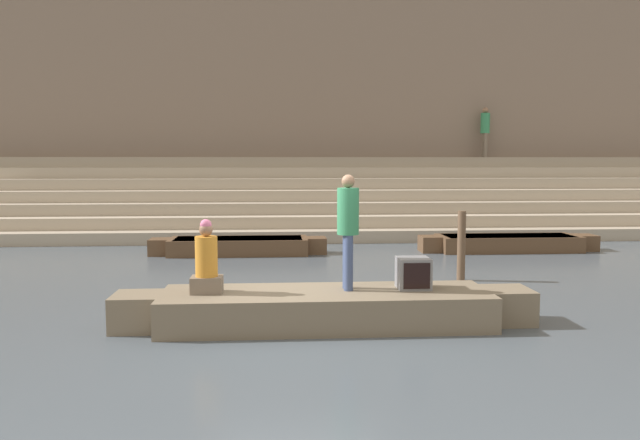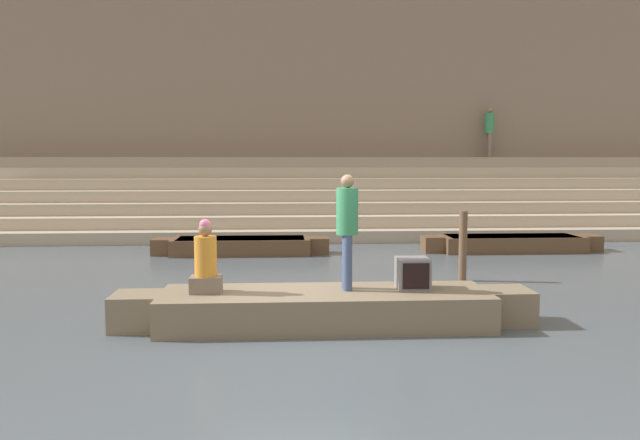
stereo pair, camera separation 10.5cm
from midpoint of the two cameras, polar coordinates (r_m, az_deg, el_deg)
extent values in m
plane|color=#4C5660|center=(9.25, -1.72, -9.20)|extent=(120.00, 120.00, 0.00)
cube|color=tan|center=(19.79, -2.66, -0.80)|extent=(36.00, 4.73, 0.35)
cube|color=#B2A28D|center=(20.10, -2.67, 0.29)|extent=(36.00, 4.06, 0.35)
cube|color=tan|center=(20.40, -2.69, 1.36)|extent=(36.00, 3.38, 0.35)
cube|color=#B2A28D|center=(20.72, -2.71, 2.39)|extent=(36.00, 2.70, 0.35)
cube|color=tan|center=(21.04, -2.72, 3.39)|extent=(36.00, 2.03, 0.35)
cube|color=#B2A28D|center=(21.37, -2.74, 4.36)|extent=(36.00, 1.35, 0.35)
cube|color=tan|center=(21.70, -2.75, 5.30)|extent=(36.00, 0.68, 0.35)
cube|color=#7F6B5B|center=(22.74, -2.81, 10.76)|extent=(34.20, 1.20, 8.87)
cube|color=#4C4037|center=(22.12, -2.74, 0.18)|extent=(34.20, 0.12, 0.60)
cube|color=#756651|center=(8.94, 0.81, -8.08)|extent=(4.64, 1.32, 0.49)
cube|color=#2D2D2D|center=(8.89, 0.81, -6.69)|extent=(4.27, 1.22, 0.05)
cube|color=#756651|center=(9.50, 17.06, -7.51)|extent=(0.65, 0.73, 0.49)
cube|color=#756651|center=(9.13, -16.14, -8.00)|extent=(0.65, 0.73, 0.49)
cylinder|color=olive|center=(9.62, -3.69, -6.21)|extent=(2.88, 0.04, 0.04)
cylinder|color=#3D4C75|center=(9.03, 2.76, -3.77)|extent=(0.13, 0.13, 0.80)
cylinder|color=#3D4C75|center=(8.86, 2.88, -3.95)|extent=(0.13, 0.13, 0.80)
cylinder|color=#338456|center=(8.86, 2.85, 0.80)|extent=(0.31, 0.31, 0.66)
sphere|color=#8C664C|center=(8.83, 2.86, 3.56)|extent=(0.19, 0.19, 0.19)
cube|color=#756656|center=(8.91, -10.04, -5.81)|extent=(0.44, 0.34, 0.23)
cylinder|color=orange|center=(8.85, -10.08, -3.28)|extent=(0.31, 0.31, 0.56)
sphere|color=#8C664C|center=(8.80, -10.12, -0.86)|extent=(0.19, 0.19, 0.19)
sphere|color=pink|center=(8.79, -10.13, -0.43)|extent=(0.16, 0.16, 0.16)
cube|color=slate|center=(9.13, 8.80, -4.84)|extent=(0.46, 0.45, 0.45)
cube|color=black|center=(8.91, 9.11, -5.10)|extent=(0.38, 0.02, 0.37)
cube|color=brown|center=(16.85, 17.25, -2.06)|extent=(3.61, 1.16, 0.40)
cube|color=#2D2D2D|center=(16.83, 17.26, -1.46)|extent=(3.32, 1.06, 0.05)
cube|color=brown|center=(17.68, 23.50, -1.92)|extent=(0.50, 0.64, 0.40)
cube|color=brown|center=(16.24, 10.44, -2.18)|extent=(0.50, 0.64, 0.40)
cube|color=brown|center=(15.74, -7.03, -2.37)|extent=(3.42, 1.16, 0.40)
cube|color=#2D2D2D|center=(15.72, -7.03, -1.73)|extent=(3.15, 1.06, 0.05)
cube|color=brown|center=(15.74, 0.09, -2.33)|extent=(0.48, 0.64, 0.40)
cube|color=brown|center=(15.98, -14.03, -2.37)|extent=(0.48, 0.64, 0.40)
cylinder|color=brown|center=(12.44, 13.17, -2.34)|extent=(0.16, 0.16, 1.36)
cylinder|color=#756656|center=(22.99, 15.23, 6.61)|extent=(0.13, 0.13, 0.84)
cylinder|color=#756656|center=(22.83, 15.37, 6.61)|extent=(0.13, 0.13, 0.84)
cylinder|color=#338456|center=(22.94, 15.35, 8.54)|extent=(0.32, 0.32, 0.70)
sphere|color=#8C664C|center=(22.97, 15.38, 9.67)|extent=(0.20, 0.20, 0.20)
camera|label=1|loc=(0.05, -89.70, 0.03)|focal=35.00mm
camera|label=2|loc=(0.05, 90.30, -0.03)|focal=35.00mm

